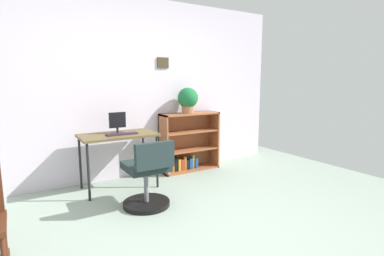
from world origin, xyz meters
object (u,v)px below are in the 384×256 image
at_px(bookshelf_low, 187,144).
at_px(desk, 118,139).
at_px(potted_plant_on_shelf, 188,99).
at_px(keyboard, 122,134).
at_px(monitor, 117,123).
at_px(office_chair, 148,178).

bearing_deg(bookshelf_low, desk, -167.65).
bearing_deg(potted_plant_on_shelf, desk, -170.26).
height_order(keyboard, potted_plant_on_shelf, potted_plant_on_shelf).
height_order(desk, bookshelf_low, bookshelf_low).
distance_m(keyboard, bookshelf_low, 1.23).
relative_size(desk, monitor, 3.47).
relative_size(desk, office_chair, 1.23).
relative_size(desk, bookshelf_low, 1.02).
height_order(desk, office_chair, office_chair).
relative_size(monitor, office_chair, 0.35).
distance_m(desk, office_chair, 0.83).
height_order(bookshelf_low, potted_plant_on_shelf, potted_plant_on_shelf).
bearing_deg(keyboard, bookshelf_low, 16.34).
bearing_deg(keyboard, monitor, 96.82).
xyz_separation_m(keyboard, bookshelf_low, (1.14, 0.34, -0.32)).
bearing_deg(monitor, bookshelf_low, 10.35).
xyz_separation_m(desk, potted_plant_on_shelf, (1.15, 0.20, 0.46)).
xyz_separation_m(keyboard, office_chair, (0.05, -0.68, -0.39)).
xyz_separation_m(desk, office_chair, (0.08, -0.76, -0.32)).
bearing_deg(desk, office_chair, -84.02).
xyz_separation_m(keyboard, potted_plant_on_shelf, (1.12, 0.28, 0.38)).
bearing_deg(office_chair, desk, 95.98).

